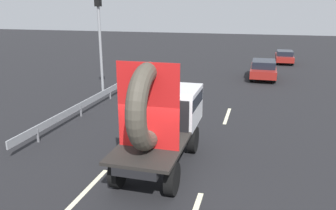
{
  "coord_description": "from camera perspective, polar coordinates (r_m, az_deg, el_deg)",
  "views": [
    {
      "loc": [
        2.89,
        -9.34,
        5.3
      ],
      "look_at": [
        -0.17,
        1.73,
        1.91
      ],
      "focal_mm": 35.81,
      "sensor_mm": 36.0,
      "label": 1
    }
  ],
  "objects": [
    {
      "name": "ground_plane",
      "position": [
        11.12,
        -1.58,
        -12.02
      ],
      "size": [
        120.0,
        120.0,
        0.0
      ],
      "primitive_type": "plane",
      "color": "black"
    },
    {
      "name": "flatbed_truck",
      "position": [
        11.41,
        -0.87,
        -1.48
      ],
      "size": [
        2.02,
        5.02,
        3.8
      ],
      "color": "black",
      "rests_on": "ground_plane"
    },
    {
      "name": "distant_sedan",
      "position": [
        26.5,
        15.92,
        5.95
      ],
      "size": [
        1.85,
        4.31,
        1.41
      ],
      "color": "black",
      "rests_on": "ground_plane"
    },
    {
      "name": "traffic_light",
      "position": [
        20.48,
        -11.58,
        12.51
      ],
      "size": [
        0.42,
        0.36,
        6.19
      ],
      "color": "gray",
      "rests_on": "ground_plane"
    },
    {
      "name": "guardrail",
      "position": [
        18.65,
        -12.07,
        1.26
      ],
      "size": [
        0.1,
        13.77,
        0.71
      ],
      "color": "gray",
      "rests_on": "ground_plane"
    },
    {
      "name": "lane_dash_left_near",
      "position": [
        10.57,
        -13.97,
        -14.16
      ],
      "size": [
        0.16,
        2.85,
        0.01
      ],
      "primitive_type": "cube",
      "rotation": [
        0.0,
        0.0,
        1.57
      ],
      "color": "beige",
      "rests_on": "ground_plane"
    },
    {
      "name": "lane_dash_left_far",
      "position": [
        17.33,
        -1.15,
        -1.35
      ],
      "size": [
        0.16,
        2.25,
        0.01
      ],
      "primitive_type": "cube",
      "rotation": [
        0.0,
        0.0,
        1.57
      ],
      "color": "beige",
      "rests_on": "ground_plane"
    },
    {
      "name": "lane_dash_right_far",
      "position": [
        17.13,
        10.05,
        -1.82
      ],
      "size": [
        0.16,
        2.62,
        0.01
      ],
      "primitive_type": "cube",
      "rotation": [
        0.0,
        0.0,
        1.57
      ],
      "color": "beige",
      "rests_on": "ground_plane"
    },
    {
      "name": "oncoming_car",
      "position": [
        34.56,
        19.2,
        7.82
      ],
      "size": [
        1.59,
        3.72,
        1.21
      ],
      "color": "black",
      "rests_on": "ground_plane"
    }
  ]
}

